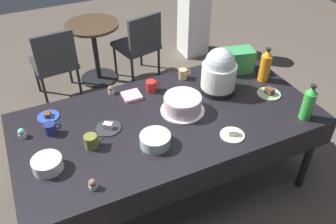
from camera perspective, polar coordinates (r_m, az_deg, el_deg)
name	(u,v)px	position (r m, az deg, el deg)	size (l,w,h in m)	color
ground	(168,185)	(3.10, 0.00, -11.73)	(9.00, 9.00, 0.00)	brown
potluck_table	(168,124)	(2.61, 0.00, -1.93)	(2.20, 1.10, 0.75)	black
frosted_layer_cake	(183,104)	(2.59, 2.38, 1.27)	(0.33, 0.33, 0.13)	silver
slow_cooker	(219,72)	(2.78, 8.25, 6.43)	(0.28, 0.28, 0.37)	black
glass_salad_bowl	(155,140)	(2.33, -2.07, -4.53)	(0.21, 0.21, 0.08)	#B2C6BC
ceramic_snack_bowl	(47,164)	(2.29, -18.90, -7.94)	(0.19, 0.19, 0.08)	silver
dessert_plate_cream	(232,134)	(2.45, 10.36, -3.53)	(0.17, 0.17, 0.05)	beige
dessert_plate_cobalt	(48,116)	(2.71, -18.77, -0.62)	(0.16, 0.16, 0.04)	#2D4CB2
dessert_plate_sage	(269,93)	(2.91, 16.01, 3.00)	(0.19, 0.19, 0.06)	#8CA87F
dessert_plate_charcoal	(108,127)	(2.50, -9.61, -2.46)	(0.18, 0.18, 0.05)	#2D2D33
cupcake_rose	(22,133)	(2.59, -22.54, -3.16)	(0.05, 0.05, 0.07)	beige
cupcake_berry	(207,66)	(3.12, 6.27, 7.33)	(0.05, 0.05, 0.07)	beige
cupcake_lemon	(111,90)	(2.83, -9.19, 3.54)	(0.05, 0.05, 0.07)	beige
cupcake_vanilla	(93,184)	(2.12, -12.06, -11.34)	(0.05, 0.05, 0.07)	beige
soda_bottle_orange_juice	(265,66)	(3.01, 15.45, 7.22)	(0.09, 0.09, 0.30)	orange
soda_bottle_lime_soda	(309,103)	(2.68, 21.75, 1.34)	(0.09, 0.09, 0.28)	green
coffee_mug_tan	(183,74)	(2.98, 2.45, 6.18)	(0.11, 0.07, 0.09)	tan
coffee_mug_olive	(91,141)	(2.36, -12.26, -4.63)	(0.13, 0.09, 0.09)	olive
coffee_mug_red	(151,86)	(2.82, -2.72, 4.23)	(0.12, 0.08, 0.09)	#B2231E
coffee_mug_navy	(51,129)	(2.54, -18.41, -2.55)	(0.12, 0.08, 0.08)	navy
soda_carton	(237,60)	(3.11, 11.13, 8.19)	(0.26, 0.16, 0.20)	#338C4C
paper_napkin_stack	(132,96)	(2.78, -5.88, 2.65)	(0.14, 0.14, 0.02)	pink
maroon_chair_left	(55,60)	(3.96, -17.83, 7.93)	(0.47, 0.47, 0.85)	#333338
maroon_chair_right	(139,43)	(4.15, -4.67, 11.11)	(0.53, 0.53, 0.85)	#333338
round_cafe_table	(94,42)	(4.22, -11.83, 11.02)	(0.60, 0.60, 0.72)	#473323
water_cooler	(194,11)	(4.74, 4.23, 15.98)	(0.32, 0.32, 1.24)	silver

